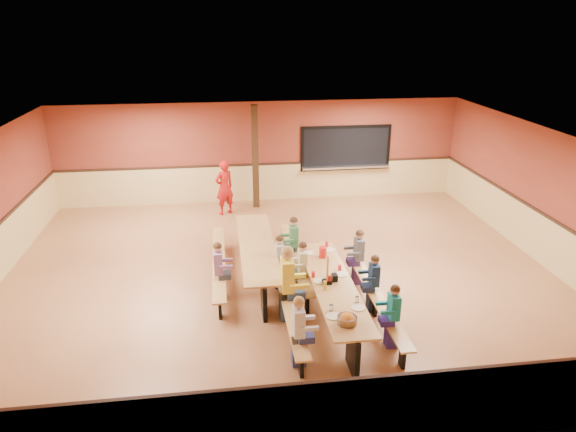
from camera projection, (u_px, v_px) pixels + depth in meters
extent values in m
plane|color=brown|center=(281.00, 275.00, 11.25)|extent=(12.00, 12.00, 0.00)
cube|color=brown|center=(260.00, 152.00, 15.32)|extent=(12.00, 0.04, 3.00)
cube|color=brown|center=(330.00, 358.00, 6.09)|extent=(12.00, 0.04, 3.00)
cube|color=brown|center=(547.00, 198.00, 11.45)|extent=(0.04, 10.00, 3.00)
cube|color=white|center=(280.00, 140.00, 10.16)|extent=(12.00, 10.00, 0.04)
cube|color=black|center=(346.00, 148.00, 15.60)|extent=(2.60, 0.06, 1.20)
cube|color=silver|center=(346.00, 167.00, 15.72)|extent=(2.70, 0.28, 0.06)
cube|color=black|center=(255.00, 157.00, 14.75)|extent=(0.18, 0.18, 3.00)
cube|color=#B98749|center=(333.00, 284.00, 9.38)|extent=(0.75, 3.60, 0.04)
cube|color=black|center=(353.00, 352.00, 8.09)|extent=(0.08, 0.60, 0.70)
cube|color=black|center=(317.00, 264.00, 10.95)|extent=(0.08, 0.60, 0.70)
cube|color=#B98749|center=(288.00, 301.00, 9.39)|extent=(0.26, 3.60, 0.04)
cube|color=black|center=(288.00, 311.00, 9.47)|extent=(0.06, 0.18, 0.41)
cube|color=#B98749|center=(375.00, 295.00, 9.59)|extent=(0.26, 3.60, 0.04)
cube|color=black|center=(375.00, 305.00, 9.67)|extent=(0.06, 0.18, 0.41)
cube|color=#B98749|center=(257.00, 246.00, 10.93)|extent=(0.75, 3.60, 0.04)
cube|color=black|center=(264.00, 298.00, 9.63)|extent=(0.08, 0.60, 0.70)
cube|color=black|center=(253.00, 234.00, 12.49)|extent=(0.08, 0.60, 0.70)
cube|color=#B98749|center=(219.00, 260.00, 10.93)|extent=(0.26, 3.60, 0.04)
cube|color=black|center=(219.00, 270.00, 11.01)|extent=(0.06, 0.18, 0.41)
cube|color=#B98749|center=(295.00, 256.00, 11.14)|extent=(0.26, 3.60, 0.04)
cube|color=black|center=(295.00, 265.00, 11.22)|extent=(0.06, 0.18, 0.41)
imported|color=red|center=(224.00, 187.00, 14.46)|extent=(0.69, 0.62, 1.57)
cylinder|color=red|center=(323.00, 252.00, 10.34)|extent=(0.16, 0.16, 0.22)
cube|color=black|center=(335.00, 277.00, 9.44)|extent=(0.10, 0.14, 0.13)
cylinder|color=yellow|center=(325.00, 285.00, 9.12)|extent=(0.06, 0.06, 0.17)
cylinder|color=#B2140F|center=(330.00, 280.00, 9.31)|extent=(0.06, 0.06, 0.17)
cube|color=black|center=(327.00, 282.00, 9.36)|extent=(0.16, 0.16, 0.06)
cube|color=#B98749|center=(327.00, 268.00, 9.26)|extent=(0.02, 0.09, 0.50)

